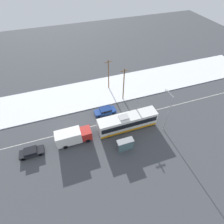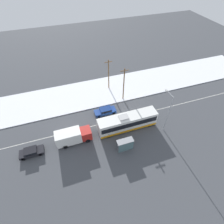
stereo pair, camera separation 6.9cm
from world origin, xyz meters
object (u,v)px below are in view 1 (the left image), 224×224
Objects in this scene: pedestrian_at_stop at (125,141)px; bus_shelter at (126,144)px; sedan_car at (105,111)px; utility_pole_snowlot at (109,74)px; parked_car_near_truck at (31,152)px; streetlamp at (168,109)px; utility_pole_roadside at (124,84)px; box_truck at (73,136)px; city_bus at (127,122)px.

pedestrian_at_stop is 1.42m from bus_shelter.
utility_pole_snowlot is at bearing -112.76° from sedan_car.
bus_shelter is at bearing -98.67° from utility_pole_snowlot.
utility_pole_snowlot is at bearing 81.33° from bus_shelter.
streetlamp is (24.87, -2.02, 4.54)m from parked_car_near_truck.
utility_pole_roadside reaches higher than sedan_car.
pedestrian_at_stop is 9.65m from streetlamp.
sedan_car is 10.01m from bus_shelter.
bus_shelter is (15.90, -4.44, 0.97)m from parked_car_near_truck.
utility_pole_roadside is (13.08, 8.38, 2.67)m from box_truck.
sedan_car is at bearing 96.92° from pedestrian_at_stop.
sedan_car is at bearing 119.28° from city_bus.
sedan_car is at bearing -112.76° from utility_pole_snowlot.
city_bus is 6.07m from sedan_car.
utility_pole_roadside is (20.56, 8.71, 3.58)m from parked_car_near_truck.
utility_pole_roadside reaches higher than utility_pole_snowlot.
sedan_car is at bearing 93.93° from bus_shelter.
streetlamp is at bearing -68.53° from utility_pole_snowlot.
parked_car_near_truck is 16.60m from pedestrian_at_stop.
parked_car_near_truck is at bearing -177.48° from box_truck.
city_bus is 1.49× the size of utility_pole_snowlot.
city_bus is 4.03m from pedestrian_at_stop.
utility_pole_snowlot is at bearing 81.97° from pedestrian_at_stop.
utility_pole_roadside is 5.37m from utility_pole_snowlot.
utility_pole_snowlot reaches higher than box_truck.
pedestrian_at_stop is at bearing -109.72° from utility_pole_roadside.
sedan_car is 7.15m from utility_pole_roadside.
streetlamp reaches higher than sedan_car.
parked_car_near_truck is (-7.48, -0.33, -0.91)m from box_truck.
streetlamp reaches higher than utility_pole_roadside.
bus_shelter reaches higher than pedestrian_at_stop.
streetlamp reaches higher than bus_shelter.
utility_pole_roadside is (4.66, 13.15, 2.62)m from bus_shelter.
city_bus is 1.42× the size of utility_pole_roadside.
box_truck is 0.76× the size of streetlamp.
utility_pole_snowlot reaches higher than pedestrian_at_stop.
parked_car_near_truck is 16.54m from bus_shelter.
utility_pole_roadside is at bearing 22.97° from parked_car_near_truck.
utility_pole_snowlot is (3.45, 8.23, 3.33)m from sedan_car.
pedestrian_at_stop is (8.80, -3.56, -0.60)m from box_truck.
utility_pole_roadside reaches higher than parked_car_near_truck.
pedestrian_at_stop is (-1.87, -3.51, -0.69)m from city_bus.
streetlamp is (9.65, -7.53, 4.48)m from sedan_car.
box_truck is 2.19× the size of bus_shelter.
streetlamp reaches higher than box_truck.
pedestrian_at_stop reaches higher than sedan_car.
utility_pole_snowlot is (0.52, 13.46, 2.39)m from city_bus.
pedestrian_at_stop is 17.40m from utility_pole_snowlot.
pedestrian_at_stop is at bearing -118.10° from city_bus.
pedestrian_at_stop reaches higher than parked_car_near_truck.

